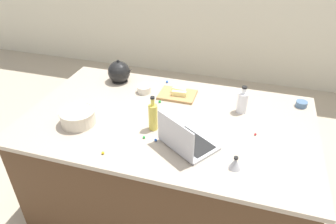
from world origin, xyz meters
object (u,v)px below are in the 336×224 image
Objects in this scene: mixing_bowl_large at (78,117)px; kitchen_timer at (235,163)px; butter_stick_right at (179,90)px; ramekin_medium at (301,104)px; bottle_oil at (153,116)px; ramekin_small at (144,89)px; butter_stick_left at (179,93)px; cutting_board at (177,95)px; laptop at (185,141)px; kettle at (119,72)px; bottle_vinegar at (242,102)px.

mixing_bowl_large is 2.98× the size of kitchen_timer.
butter_stick_right is 1.37× the size of ramekin_medium.
bottle_oil reaches higher than ramekin_small.
bottle_oil is at bearing -97.00° from butter_stick_left.
mixing_bowl_large is at bearing -134.33° from cutting_board.
ramekin_small is at bearing 129.89° from laptop.
cutting_board is at bearing -10.78° from kettle.
butter_stick_left is 1.37× the size of ramekin_medium.
ramekin_medium is at bearing 25.50° from bottle_vinegar.
bottle_vinegar is 0.75m from ramekin_small.
kitchen_timer is at bearing -116.13° from ramekin_medium.
butter_stick_left is (0.05, 0.43, -0.06)m from bottle_oil.
butter_stick_right is 1.05× the size of ramekin_small.
kitchen_timer is (0.76, -0.65, 0.01)m from ramekin_small.
kettle is (-0.72, 0.67, 0.03)m from laptop.
ramekin_medium is at bearing 44.90° from laptop.
kettle is 2.66× the size of ramekin_medium.
butter_stick_left is 0.28m from ramekin_small.
cutting_board is 3.38× the size of ramekin_medium.
butter_stick_left is at bearing -0.41° from ramekin_small.
kettle is 0.53m from cutting_board.
butter_stick_left is (0.54, 0.51, -0.02)m from mixing_bowl_large.
bottle_vinegar is (0.28, 0.49, 0.03)m from laptop.
butter_stick_left is (-0.47, 0.06, -0.04)m from bottle_vinegar.
ramekin_small is 1.00m from kitchen_timer.
butter_stick_left is 1.00× the size of butter_stick_right.
ramekin_small is 1.15m from ramekin_medium.
butter_stick_right is 0.88m from ramekin_medium.
kitchen_timer is at bearing -7.20° from mixing_bowl_large.
laptop is 0.97m from ramekin_medium.
mixing_bowl_large is at bearing -155.74° from bottle_vinegar.
bottle_vinegar is at bearing -12.58° from butter_stick_right.
mixing_bowl_large is 2.19× the size of ramekin_small.
mixing_bowl_large reaches higher than ramekin_small.
kettle is 0.55m from butter_stick_left.
kettle is at bearing 167.23° from butter_stick_left.
bottle_oil is at bearing 158.19° from kitchen_timer.
ramekin_medium reaches higher than cutting_board.
ramekin_small is at bearing -173.53° from ramekin_medium.
ramekin_small is (-0.22, 0.43, -0.07)m from bottle_oil.
bottle_oil is at bearing -144.70° from bottle_vinegar.
laptop reaches higher than ramekin_medium.
kitchen_timer is at bearing -21.81° from bottle_oil.
ramekin_medium is (1.15, 0.13, -0.01)m from ramekin_small.
ramekin_medium is at bearing 0.45° from kettle.
kettle is at bearing 169.22° from cutting_board.
bottle_oil is 0.73m from kettle.
butter_stick_right is (-0.47, 0.11, -0.04)m from bottle_vinegar.
mixing_bowl_large is 0.97× the size of bottle_oil.
butter_stick_right is 0.27m from ramekin_small.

